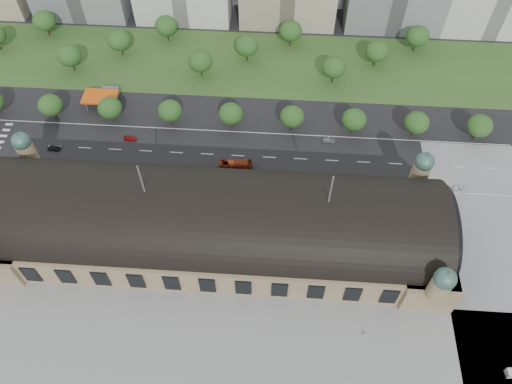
# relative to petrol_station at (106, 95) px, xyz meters

# --- Properties ---
(ground) EXTENTS (900.00, 900.00, 0.00)m
(ground) POSITION_rel_petrol_station_xyz_m (53.91, -65.28, -2.95)
(ground) COLOR black
(ground) RESTS_ON ground
(station) EXTENTS (150.00, 48.40, 44.30)m
(station) POSITION_rel_petrol_station_xyz_m (53.91, -65.28, 7.33)
(station) COLOR #9B8260
(station) RESTS_ON ground
(plaza_south) EXTENTS (190.00, 48.00, 0.12)m
(plaza_south) POSITION_rel_petrol_station_xyz_m (63.91, -109.28, -2.95)
(plaza_south) COLOR gray
(plaza_south) RESTS_ON ground
(road_slab) EXTENTS (260.00, 26.00, 0.10)m
(road_slab) POSITION_rel_petrol_station_xyz_m (33.91, -27.28, -2.95)
(road_slab) COLOR black
(road_slab) RESTS_ON ground
(grass_belt) EXTENTS (300.00, 45.00, 0.10)m
(grass_belt) POSITION_rel_petrol_station_xyz_m (38.91, 27.72, -2.95)
(grass_belt) COLOR #305321
(grass_belt) RESTS_ON ground
(petrol_station) EXTENTS (14.00, 13.00, 5.05)m
(petrol_station) POSITION_rel_petrol_station_xyz_m (0.00, 0.00, 0.00)
(petrol_station) COLOR #D9500C
(petrol_station) RESTS_ON ground
(tree_row_2) EXTENTS (9.60, 9.60, 11.52)m
(tree_row_2) POSITION_rel_petrol_station_xyz_m (-18.09, -12.28, 4.48)
(tree_row_2) COLOR #2D2116
(tree_row_2) RESTS_ON ground
(tree_row_3) EXTENTS (9.60, 9.60, 11.52)m
(tree_row_3) POSITION_rel_petrol_station_xyz_m (5.91, -12.28, 4.48)
(tree_row_3) COLOR #2D2116
(tree_row_3) RESTS_ON ground
(tree_row_4) EXTENTS (9.60, 9.60, 11.52)m
(tree_row_4) POSITION_rel_petrol_station_xyz_m (29.91, -12.28, 4.48)
(tree_row_4) COLOR #2D2116
(tree_row_4) RESTS_ON ground
(tree_row_5) EXTENTS (9.60, 9.60, 11.52)m
(tree_row_5) POSITION_rel_petrol_station_xyz_m (53.91, -12.28, 4.48)
(tree_row_5) COLOR #2D2116
(tree_row_5) RESTS_ON ground
(tree_row_6) EXTENTS (9.60, 9.60, 11.52)m
(tree_row_6) POSITION_rel_petrol_station_xyz_m (77.91, -12.28, 4.48)
(tree_row_6) COLOR #2D2116
(tree_row_6) RESTS_ON ground
(tree_row_7) EXTENTS (9.60, 9.60, 11.52)m
(tree_row_7) POSITION_rel_petrol_station_xyz_m (101.91, -12.28, 4.48)
(tree_row_7) COLOR #2D2116
(tree_row_7) RESTS_ON ground
(tree_row_8) EXTENTS (9.60, 9.60, 11.52)m
(tree_row_8) POSITION_rel_petrol_station_xyz_m (125.91, -12.28, 4.48)
(tree_row_8) COLOR #2D2116
(tree_row_8) RESTS_ON ground
(tree_row_9) EXTENTS (9.60, 9.60, 11.52)m
(tree_row_9) POSITION_rel_petrol_station_xyz_m (149.91, -12.28, 4.48)
(tree_row_9) COLOR #2D2116
(tree_row_9) RESTS_ON ground
(tree_belt_2) EXTENTS (10.40, 10.40, 12.48)m
(tree_belt_2) POSITION_rel_petrol_station_xyz_m (-38.09, 41.72, 5.10)
(tree_belt_2) COLOR #2D2116
(tree_belt_2) RESTS_ON ground
(tree_belt_3) EXTENTS (10.40, 10.40, 12.48)m
(tree_belt_3) POSITION_rel_petrol_station_xyz_m (-19.09, 17.72, 5.10)
(tree_belt_3) COLOR #2D2116
(tree_belt_3) RESTS_ON ground
(tree_belt_4) EXTENTS (10.40, 10.40, 12.48)m
(tree_belt_4) POSITION_rel_petrol_station_xyz_m (-0.09, 29.72, 5.10)
(tree_belt_4) COLOR #2D2116
(tree_belt_4) RESTS_ON ground
(tree_belt_5) EXTENTS (10.40, 10.40, 12.48)m
(tree_belt_5) POSITION_rel_petrol_station_xyz_m (18.91, 41.72, 5.10)
(tree_belt_5) COLOR #2D2116
(tree_belt_5) RESTS_ON ground
(tree_belt_6) EXTENTS (10.40, 10.40, 12.48)m
(tree_belt_6) POSITION_rel_petrol_station_xyz_m (37.91, 17.72, 5.10)
(tree_belt_6) COLOR #2D2116
(tree_belt_6) RESTS_ON ground
(tree_belt_7) EXTENTS (10.40, 10.40, 12.48)m
(tree_belt_7) POSITION_rel_petrol_station_xyz_m (56.91, 29.72, 5.10)
(tree_belt_7) COLOR #2D2116
(tree_belt_7) RESTS_ON ground
(tree_belt_8) EXTENTS (10.40, 10.40, 12.48)m
(tree_belt_8) POSITION_rel_petrol_station_xyz_m (75.91, 41.72, 5.10)
(tree_belt_8) COLOR #2D2116
(tree_belt_8) RESTS_ON ground
(tree_belt_9) EXTENTS (10.40, 10.40, 12.48)m
(tree_belt_9) POSITION_rel_petrol_station_xyz_m (94.91, 17.72, 5.10)
(tree_belt_9) COLOR #2D2116
(tree_belt_9) RESTS_ON ground
(tree_belt_10) EXTENTS (10.40, 10.40, 12.48)m
(tree_belt_10) POSITION_rel_petrol_station_xyz_m (113.91, 29.72, 5.10)
(tree_belt_10) COLOR #2D2116
(tree_belt_10) RESTS_ON ground
(tree_belt_11) EXTENTS (10.40, 10.40, 12.48)m
(tree_belt_11) POSITION_rel_petrol_station_xyz_m (132.91, 41.72, 5.10)
(tree_belt_11) COLOR #2D2116
(tree_belt_11) RESTS_ON ground
(traffic_car_2) EXTENTS (5.20, 2.74, 1.40)m
(traffic_car_2) POSITION_rel_petrol_station_xyz_m (-13.70, -28.81, -2.25)
(traffic_car_2) COLOR black
(traffic_car_2) RESTS_ON ground
(traffic_car_3) EXTENTS (5.03, 2.12, 1.45)m
(traffic_car_3) POSITION_rel_petrol_station_xyz_m (14.80, -21.85, -2.22)
(traffic_car_3) COLOR maroon
(traffic_car_3) RESTS_ON ground
(traffic_car_4) EXTENTS (3.89, 1.97, 1.27)m
(traffic_car_4) POSITION_rel_petrol_station_xyz_m (62.00, -32.95, -2.31)
(traffic_car_4) COLOR #1B284D
(traffic_car_4) RESTS_ON ground
(traffic_car_5) EXTENTS (5.00, 2.02, 1.61)m
(traffic_car_5) POSITION_rel_petrol_station_xyz_m (92.89, -17.61, -2.14)
(traffic_car_5) COLOR #595B60
(traffic_car_5) RESTS_ON ground
(traffic_car_6) EXTENTS (4.95, 2.79, 1.30)m
(traffic_car_6) POSITION_rel_petrol_station_xyz_m (139.87, -38.19, -2.30)
(traffic_car_6) COLOR white
(traffic_car_6) RESTS_ON ground
(parked_car_0) EXTENTS (5.07, 3.46, 1.58)m
(parked_car_0) POSITION_rel_petrol_station_xyz_m (0.55, -44.28, -2.16)
(parked_car_0) COLOR black
(parked_car_0) RESTS_ON ground
(parked_car_1) EXTENTS (5.73, 5.22, 1.48)m
(parked_car_1) POSITION_rel_petrol_station_xyz_m (-0.89, -40.28, -2.21)
(parked_car_1) COLOR maroon
(parked_car_1) RESTS_ON ground
(parked_car_2) EXTENTS (5.56, 4.22, 1.50)m
(parked_car_2) POSITION_rel_petrol_station_xyz_m (-17.34, -40.28, -2.20)
(parked_car_2) COLOR #1D1C4E
(parked_car_2) RESTS_ON ground
(parked_car_3) EXTENTS (4.15, 3.76, 1.37)m
(parked_car_3) POSITION_rel_petrol_station_xyz_m (-12.02, -40.28, -2.27)
(parked_car_3) COLOR #575A5E
(parked_car_3) RESTS_ON ground
(parked_car_4) EXTENTS (5.22, 3.90, 1.64)m
(parked_car_4) POSITION_rel_petrol_station_xyz_m (27.40, -40.45, -2.13)
(parked_car_4) COLOR silver
(parked_car_4) RESTS_ON ground
(parked_car_5) EXTENTS (5.95, 5.40, 1.54)m
(parked_car_5) POSITION_rel_petrol_station_xyz_m (16.44, -44.28, -2.18)
(parked_car_5) COLOR gray
(parked_car_5) RESTS_ON ground
(parked_car_6) EXTENTS (4.90, 3.71, 1.32)m
(parked_car_6) POSITION_rel_petrol_station_xyz_m (26.65, -42.70, -2.29)
(parked_car_6) COLOR black
(parked_car_6) RESTS_ON ground
(bus_west) EXTENTS (12.68, 4.01, 3.47)m
(bus_west) POSITION_rel_petrol_station_xyz_m (57.49, -33.28, -1.21)
(bus_west) COLOR #AC3C1B
(bus_west) RESTS_ON ground
(bus_mid) EXTENTS (11.70, 3.20, 3.23)m
(bus_mid) POSITION_rel_petrol_station_xyz_m (59.11, -38.27, -1.33)
(bus_mid) COLOR beige
(bus_mid) RESTS_ON ground
(bus_east) EXTENTS (11.94, 3.28, 3.29)m
(bus_east) POSITION_rel_petrol_station_xyz_m (81.09, -38.28, -1.30)
(bus_east) COLOR silver
(bus_east) RESTS_ON ground
(pedestrian_0) EXTENTS (0.87, 0.63, 1.60)m
(pedestrian_0) POSITION_rel_petrol_station_xyz_m (101.69, -95.21, -2.15)
(pedestrian_0) COLOR gray
(pedestrian_0) RESTS_ON ground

